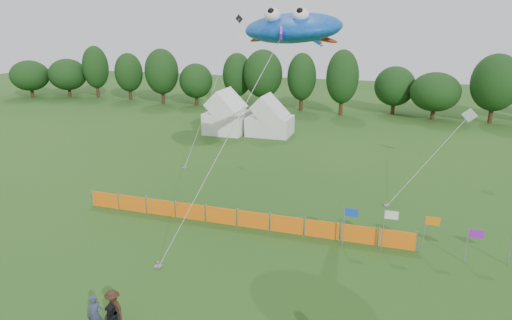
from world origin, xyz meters
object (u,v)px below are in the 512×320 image
(stingray_kite, at_px, (295,28))
(spectator_c, at_px, (113,308))
(barrier_fence, at_px, (237,218))
(tent_left, at_px, (227,115))
(spectator_a, at_px, (95,315))
(tent_right, at_px, (270,120))

(stingray_kite, bearing_deg, spectator_c, -106.52)
(spectator_c, bearing_deg, barrier_fence, 101.56)
(tent_left, xyz_separation_m, stingray_kite, (11.51, -18.39, 9.26))
(spectator_a, bearing_deg, tent_right, 73.46)
(spectator_a, relative_size, stingray_kite, 0.10)
(barrier_fence, distance_m, spectator_c, 10.18)
(tent_left, xyz_separation_m, barrier_fence, (9.03, -21.42, -1.36))
(spectator_a, distance_m, spectator_c, 0.72)
(barrier_fence, xyz_separation_m, spectator_c, (-1.41, -10.08, 0.29))
(tent_right, bearing_deg, spectator_a, -85.51)
(spectator_c, relative_size, stingray_kite, 0.10)
(tent_left, bearing_deg, barrier_fence, -67.13)
(spectator_a, bearing_deg, spectator_c, 35.53)
(tent_right, xyz_separation_m, stingray_kite, (6.84, -18.83, 9.50))
(tent_right, distance_m, stingray_kite, 22.17)
(tent_left, relative_size, spectator_a, 2.53)
(barrier_fence, relative_size, stingray_kite, 1.21)
(tent_right, height_order, stingray_kite, stingray_kite)
(barrier_fence, bearing_deg, tent_right, 101.30)
(stingray_kite, bearing_deg, barrier_fence, -129.25)
(tent_right, height_order, spectator_c, tent_right)
(tent_left, bearing_deg, spectator_c, -76.40)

